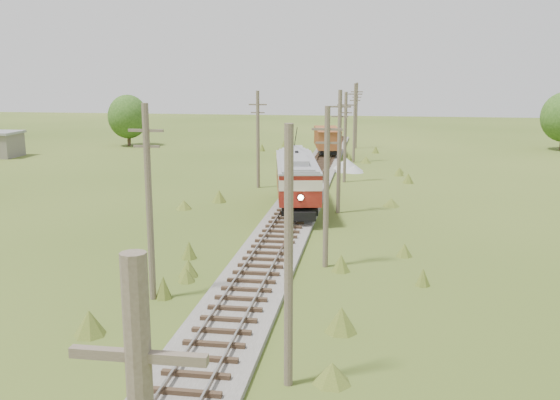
# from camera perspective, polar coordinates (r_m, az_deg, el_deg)

# --- Properties ---
(railbed_main) EXTENTS (3.60, 96.00, 0.57)m
(railbed_main) POSITION_cam_1_polar(r_m,az_deg,el_deg) (49.54, 1.84, -0.06)
(railbed_main) COLOR #605B54
(railbed_main) RESTS_ON ground
(streetcar) EXTENTS (4.94, 12.65, 5.71)m
(streetcar) POSITION_cam_1_polar(r_m,az_deg,el_deg) (46.87, 1.53, 2.31)
(streetcar) COLOR black
(streetcar) RESTS_ON ground
(gondola) EXTENTS (4.04, 8.81, 2.82)m
(gondola) POSITION_cam_1_polar(r_m,az_deg,el_deg) (76.40, 4.34, 5.57)
(gondola) COLOR black
(gondola) RESTS_ON ground
(gravel_pile) EXTENTS (3.59, 3.81, 1.31)m
(gravel_pile) POSITION_cam_1_polar(r_m,az_deg,el_deg) (65.55, 6.21, 3.19)
(gravel_pile) COLOR gray
(gravel_pile) RESTS_ON ground
(utility_pole_r_1) EXTENTS (0.30, 0.30, 8.80)m
(utility_pole_r_1) POSITION_cam_1_polar(r_m,az_deg,el_deg) (20.23, 0.79, -5.48)
(utility_pole_r_1) COLOR brown
(utility_pole_r_1) RESTS_ON ground
(utility_pole_r_2) EXTENTS (1.60, 0.30, 8.60)m
(utility_pole_r_2) POSITION_cam_1_polar(r_m,az_deg,el_deg) (32.78, 4.27, 1.28)
(utility_pole_r_2) COLOR brown
(utility_pole_r_2) RESTS_ON ground
(utility_pole_r_3) EXTENTS (1.60, 0.30, 9.00)m
(utility_pole_r_3) POSITION_cam_1_polar(r_m,az_deg,el_deg) (45.58, 5.43, 4.50)
(utility_pole_r_3) COLOR brown
(utility_pole_r_3) RESTS_ON ground
(utility_pole_r_4) EXTENTS (1.60, 0.30, 8.40)m
(utility_pole_r_4) POSITION_cam_1_polar(r_m,az_deg,el_deg) (58.52, 5.98, 5.82)
(utility_pole_r_4) COLOR brown
(utility_pole_r_4) RESTS_ON ground
(utility_pole_r_5) EXTENTS (1.60, 0.30, 8.90)m
(utility_pole_r_5) POSITION_cam_1_polar(r_m,az_deg,el_deg) (71.41, 6.83, 7.09)
(utility_pole_r_5) COLOR brown
(utility_pole_r_5) RESTS_ON ground
(utility_pole_r_6) EXTENTS (1.60, 0.30, 8.70)m
(utility_pole_r_6) POSITION_cam_1_polar(r_m,az_deg,el_deg) (84.38, 7.00, 7.74)
(utility_pole_r_6) COLOR brown
(utility_pole_r_6) RESTS_ON ground
(utility_pole_l_a) EXTENTS (1.60, 0.30, 9.00)m
(utility_pole_l_a) POSITION_cam_1_polar(r_m,az_deg,el_deg) (28.56, -11.89, -0.12)
(utility_pole_l_a) COLOR brown
(utility_pole_l_a) RESTS_ON ground
(utility_pole_l_b) EXTENTS (1.60, 0.30, 8.60)m
(utility_pole_l_b) POSITION_cam_1_polar(r_m,az_deg,el_deg) (55.42, -2.03, 5.64)
(utility_pole_l_b) COLOR brown
(utility_pole_l_b) RESTS_ON ground
(tree_mid_a) EXTENTS (5.46, 5.46, 7.03)m
(tree_mid_a) POSITION_cam_1_polar(r_m,az_deg,el_deg) (89.02, -13.73, 7.41)
(tree_mid_a) COLOR #38281C
(tree_mid_a) RESTS_ON ground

